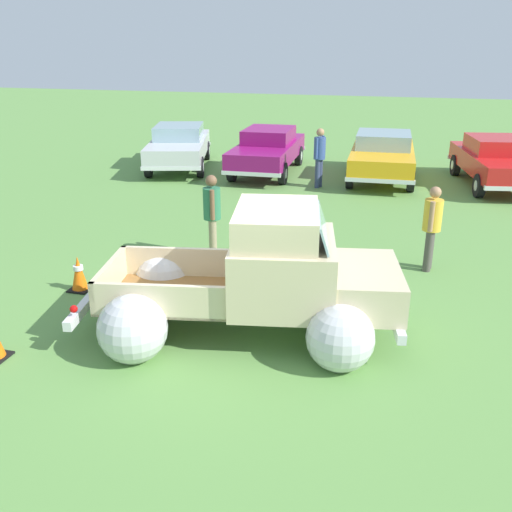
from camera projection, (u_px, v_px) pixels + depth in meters
name	position (u px, v px, depth m)	size (l,w,h in m)	color
ground_plane	(239.00, 329.00, 8.60)	(80.00, 80.00, 0.00)	#609347
vintage_pickup_truck	(265.00, 285.00, 8.30)	(4.88, 3.40, 1.96)	black
show_car_0	(179.00, 145.00, 19.34)	(3.03, 4.90, 1.43)	black
show_car_1	(268.00, 149.00, 18.61)	(1.93, 4.69, 1.43)	black
show_car_2	(382.00, 154.00, 17.75)	(2.10, 4.63, 1.43)	black
show_car_3	(495.00, 160.00, 16.89)	(2.52, 4.65, 1.43)	black
spectator_0	(212.00, 212.00, 11.09)	(0.44, 0.53, 1.70)	gray
spectator_1	(320.00, 154.00, 16.62)	(0.42, 0.53, 1.74)	navy
spectator_2	(432.00, 223.00, 10.54)	(0.39, 0.54, 1.62)	#4C4742
lane_cone_0	(79.00, 274.00, 9.86)	(0.36, 0.36, 0.63)	black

